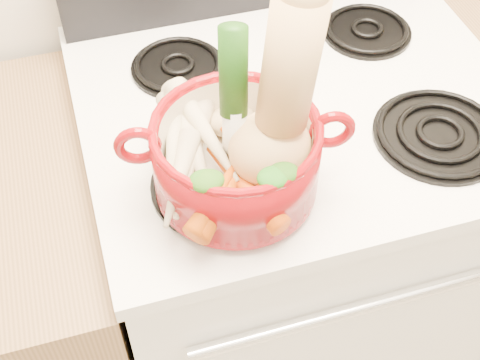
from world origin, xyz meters
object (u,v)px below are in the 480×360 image
object	(u,v)px
leek	(235,102)
dutch_oven	(236,157)
squash	(283,94)
stove_body	(286,255)

from	to	relation	value
leek	dutch_oven	bearing A→B (deg)	-84.20
dutch_oven	leek	world-z (taller)	leek
squash	dutch_oven	bearing A→B (deg)	166.66
squash	stove_body	bearing A→B (deg)	60.64
dutch_oven	leek	distance (m)	0.09
dutch_oven	leek	size ratio (longest dim) A/B	0.96
dutch_oven	squash	xyz separation A→B (m)	(0.06, -0.01, 0.12)
stove_body	dutch_oven	bearing A→B (deg)	-133.88
leek	stove_body	bearing A→B (deg)	60.78
stove_body	leek	xyz separation A→B (m)	(-0.17, -0.16, 0.66)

